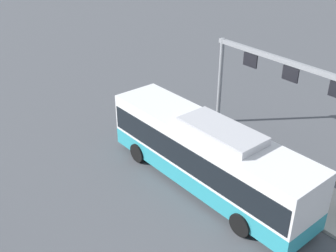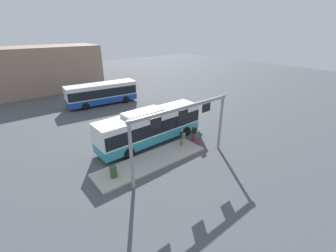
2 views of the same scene
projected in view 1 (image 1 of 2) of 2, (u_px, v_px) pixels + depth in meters
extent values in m
plane|color=#4C4F54|center=(205.00, 185.00, 19.28)|extent=(120.00, 120.00, 0.00)
cube|color=#B2ADA3|center=(280.00, 180.00, 19.46)|extent=(10.00, 2.80, 0.16)
cube|color=teal|center=(205.00, 171.00, 18.91)|extent=(10.99, 2.76, 0.85)
cube|color=white|center=(207.00, 146.00, 18.25)|extent=(10.99, 2.76, 1.90)
cube|color=black|center=(206.00, 150.00, 18.35)|extent=(10.77, 2.80, 1.20)
cube|color=black|center=(135.00, 107.00, 22.00)|extent=(0.09, 2.13, 1.50)
cube|color=#B7B7BC|center=(221.00, 131.00, 17.16)|extent=(3.87, 1.84, 0.36)
cube|color=orange|center=(135.00, 93.00, 21.55)|extent=(0.16, 1.75, 0.28)
cylinder|color=black|center=(138.00, 153.00, 20.84)|extent=(1.01, 0.32, 1.00)
cylinder|color=black|center=(174.00, 138.00, 22.19)|extent=(1.01, 0.32, 1.00)
cylinder|color=black|center=(241.00, 224.00, 16.16)|extent=(1.01, 0.32, 1.00)
cylinder|color=black|center=(278.00, 200.00, 17.51)|extent=(1.01, 0.32, 1.00)
cylinder|color=maroon|center=(210.00, 130.00, 23.08)|extent=(0.38, 0.38, 0.85)
cylinder|color=#476B4C|center=(211.00, 119.00, 22.74)|extent=(0.46, 0.46, 0.60)
sphere|color=tan|center=(211.00, 112.00, 22.54)|extent=(0.22, 0.22, 0.22)
cube|color=#335993|center=(212.00, 116.00, 22.94)|extent=(0.33, 0.29, 0.40)
cylinder|color=maroon|center=(195.00, 133.00, 22.79)|extent=(0.39, 0.39, 0.85)
cylinder|color=black|center=(195.00, 122.00, 22.44)|extent=(0.47, 0.47, 0.60)
sphere|color=#9E755B|center=(196.00, 115.00, 22.25)|extent=(0.22, 0.22, 0.22)
cube|color=#26262D|center=(197.00, 119.00, 22.64)|extent=(0.33, 0.30, 0.40)
cylinder|color=slate|center=(221.00, 143.00, 21.56)|extent=(0.35, 0.35, 0.85)
cylinder|color=black|center=(222.00, 131.00, 21.21)|extent=(0.43, 0.43, 0.60)
sphere|color=#9E755B|center=(223.00, 124.00, 21.02)|extent=(0.22, 0.22, 0.22)
cube|color=#4C8447|center=(225.00, 128.00, 21.39)|extent=(0.32, 0.25, 0.40)
cylinder|color=gray|center=(220.00, 82.00, 23.67)|extent=(0.24, 0.24, 5.20)
cube|color=gray|center=(292.00, 63.00, 19.31)|extent=(9.64, 0.20, 0.24)
cube|color=black|center=(290.00, 74.00, 19.58)|extent=(0.90, 0.08, 0.70)
cube|color=black|center=(250.00, 60.00, 21.33)|extent=(0.90, 0.08, 0.70)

